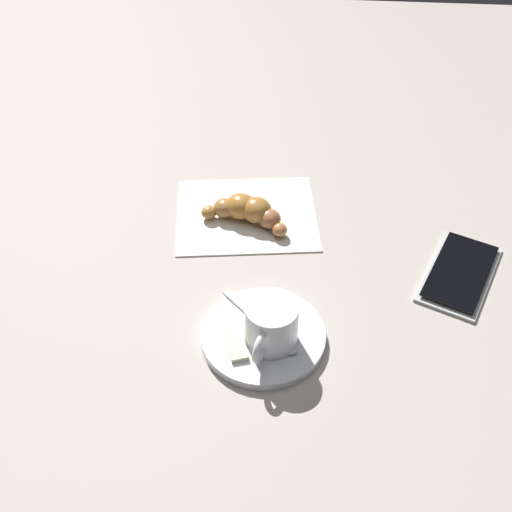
{
  "coord_description": "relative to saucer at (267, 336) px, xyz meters",
  "views": [
    {
      "loc": [
        -0.57,
        -0.03,
        0.55
      ],
      "look_at": [
        -0.01,
        0.02,
        0.03
      ],
      "focal_mm": 43.4,
      "sensor_mm": 36.0,
      "label": 1
    }
  ],
  "objects": [
    {
      "name": "croissant",
      "position": [
        0.21,
        0.04,
        0.01
      ],
      "size": [
        0.07,
        0.13,
        0.03
      ],
      "color": "#B57241",
      "rests_on": "napkin"
    },
    {
      "name": "teaspoon",
      "position": [
        0.0,
        -0.0,
        0.01
      ],
      "size": [
        0.1,
        0.1,
        0.01
      ],
      "color": "silver",
      "rests_on": "saucer"
    },
    {
      "name": "sugar_packet",
      "position": [
        -0.01,
        0.04,
        0.01
      ],
      "size": [
        0.07,
        0.04,
        0.01
      ],
      "primitive_type": "cube",
      "rotation": [
        0.0,
        0.0,
        9.73
      ],
      "color": "beige",
      "rests_on": "saucer"
    },
    {
      "name": "napkin",
      "position": [
        0.22,
        0.04,
        -0.0
      ],
      "size": [
        0.19,
        0.21,
        0.0
      ],
      "primitive_type": "cube",
      "rotation": [
        0.0,
        0.0,
        0.13
      ],
      "color": "silver",
      "rests_on": "ground"
    },
    {
      "name": "cell_phone",
      "position": [
        0.12,
        -0.23,
        -0.0
      ],
      "size": [
        0.16,
        0.13,
        0.01
      ],
      "color": "#B6BCB9",
      "rests_on": "ground"
    },
    {
      "name": "saucer",
      "position": [
        0.0,
        0.0,
        0.0
      ],
      "size": [
        0.14,
        0.14,
        0.01
      ],
      "primitive_type": "cylinder",
      "color": "silver",
      "rests_on": "ground"
    },
    {
      "name": "espresso_cup",
      "position": [
        -0.01,
        -0.0,
        0.03
      ],
      "size": [
        0.08,
        0.06,
        0.05
      ],
      "color": "silver",
      "rests_on": "saucer"
    },
    {
      "name": "ground_plane",
      "position": [
        0.12,
        0.0,
        -0.01
      ],
      "size": [
        1.8,
        1.8,
        0.0
      ],
      "primitive_type": "plane",
      "color": "#ACA298"
    }
  ]
}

